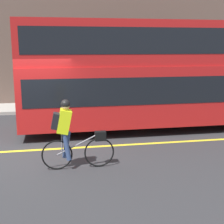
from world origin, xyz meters
The scene contains 7 objects.
ground_plane centered at (0.00, 0.00, 0.00)m, with size 80.00×80.00×0.00m, color #2D2D30.
road_center_line centered at (0.00, -0.02, 0.00)m, with size 50.00×0.14×0.01m, color yellow.
sidewalk_curb centered at (0.00, 5.86, 0.07)m, with size 60.00×2.10×0.14m.
building_facade centered at (0.00, 7.06, 3.09)m, with size 60.00×0.30×6.18m.
bus centered at (4.35, 1.82, 2.03)m, with size 9.47×2.58×3.64m.
cyclist_on_bike centered at (1.07, -1.54, 0.89)m, with size 1.72×0.32×1.67m.
street_sign_post centered at (-0.84, 5.75, 1.54)m, with size 0.36×0.09×2.50m.
Camera 1 is at (0.77, -8.58, 2.87)m, focal length 50.00 mm.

